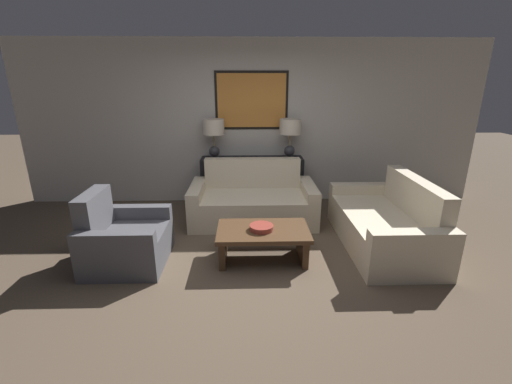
% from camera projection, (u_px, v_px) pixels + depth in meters
% --- Properties ---
extents(ground_plane, '(20.00, 20.00, 0.00)m').
position_uv_depth(ground_plane, '(256.00, 272.00, 3.79)').
color(ground_plane, brown).
extents(back_wall, '(7.60, 0.12, 2.65)m').
position_uv_depth(back_wall, '(252.00, 123.00, 5.68)').
color(back_wall, beige).
rests_on(back_wall, ground_plane).
extents(console_table, '(1.67, 0.38, 0.80)m').
position_uv_depth(console_table, '(252.00, 181.00, 5.72)').
color(console_table, black).
rests_on(console_table, ground_plane).
extents(table_lamp_left, '(0.34, 0.34, 0.63)m').
position_uv_depth(table_lamp_left, '(214.00, 131.00, 5.44)').
color(table_lamp_left, '#333338').
rests_on(table_lamp_left, console_table).
extents(table_lamp_right, '(0.34, 0.34, 0.63)m').
position_uv_depth(table_lamp_right, '(290.00, 131.00, 5.47)').
color(table_lamp_right, '#333338').
rests_on(table_lamp_right, console_table).
extents(couch_by_back_wall, '(1.82, 0.94, 0.88)m').
position_uv_depth(couch_by_back_wall, '(253.00, 202.00, 5.11)').
color(couch_by_back_wall, beige).
rests_on(couch_by_back_wall, ground_plane).
extents(couch_by_side, '(0.94, 1.82, 0.88)m').
position_uv_depth(couch_by_side, '(386.00, 224.00, 4.33)').
color(couch_by_side, beige).
rests_on(couch_by_side, ground_plane).
extents(coffee_table, '(1.06, 0.65, 0.39)m').
position_uv_depth(coffee_table, '(263.00, 237.00, 3.98)').
color(coffee_table, '#4C331E').
rests_on(coffee_table, ground_plane).
extents(decorative_bowl, '(0.27, 0.27, 0.06)m').
position_uv_depth(decorative_bowl, '(261.00, 228.00, 3.91)').
color(decorative_bowl, '#93382D').
rests_on(decorative_bowl, coffee_table).
extents(armchair_near_back_wall, '(0.85, 0.92, 0.86)m').
position_uv_depth(armchair_near_back_wall, '(124.00, 240.00, 3.92)').
color(armchair_near_back_wall, '#4C4C51').
rests_on(armchair_near_back_wall, ground_plane).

